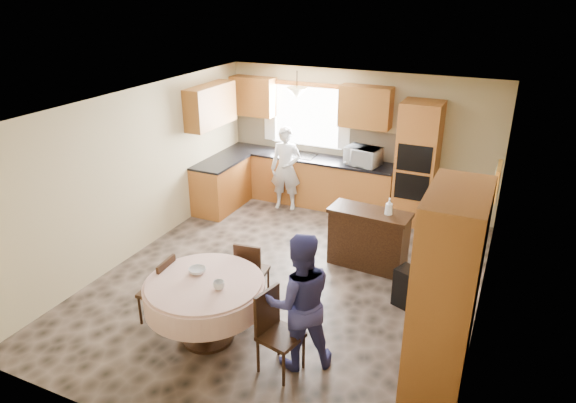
# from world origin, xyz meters

# --- Properties ---
(floor) EXTENTS (5.00, 6.00, 0.01)m
(floor) POSITION_xyz_m (0.00, 0.00, 0.00)
(floor) COLOR brown
(floor) RESTS_ON ground
(ceiling) EXTENTS (5.00, 6.00, 0.01)m
(ceiling) POSITION_xyz_m (0.00, 0.00, 2.50)
(ceiling) COLOR white
(ceiling) RESTS_ON wall_back
(wall_back) EXTENTS (5.00, 0.02, 2.50)m
(wall_back) POSITION_xyz_m (0.00, 3.00, 1.25)
(wall_back) COLOR tan
(wall_back) RESTS_ON floor
(wall_front) EXTENTS (5.00, 0.02, 2.50)m
(wall_front) POSITION_xyz_m (0.00, -3.00, 1.25)
(wall_front) COLOR tan
(wall_front) RESTS_ON floor
(wall_left) EXTENTS (0.02, 6.00, 2.50)m
(wall_left) POSITION_xyz_m (-2.50, 0.00, 1.25)
(wall_left) COLOR tan
(wall_left) RESTS_ON floor
(wall_right) EXTENTS (0.02, 6.00, 2.50)m
(wall_right) POSITION_xyz_m (2.50, 0.00, 1.25)
(wall_right) COLOR tan
(wall_right) RESTS_ON floor
(window) EXTENTS (1.40, 0.03, 1.10)m
(window) POSITION_xyz_m (-1.00, 2.98, 1.60)
(window) COLOR white
(window) RESTS_ON wall_back
(curtain_left) EXTENTS (0.22, 0.02, 1.15)m
(curtain_left) POSITION_xyz_m (-1.75, 2.93, 1.65)
(curtain_left) COLOR white
(curtain_left) RESTS_ON wall_back
(curtain_right) EXTENTS (0.22, 0.02, 1.15)m
(curtain_right) POSITION_xyz_m (-0.25, 2.93, 1.65)
(curtain_right) COLOR white
(curtain_right) RESTS_ON wall_back
(base_cab_back) EXTENTS (3.30, 0.60, 0.88)m
(base_cab_back) POSITION_xyz_m (-0.85, 2.70, 0.44)
(base_cab_back) COLOR orange
(base_cab_back) RESTS_ON floor
(counter_back) EXTENTS (3.30, 0.64, 0.04)m
(counter_back) POSITION_xyz_m (-0.85, 2.70, 0.90)
(counter_back) COLOR black
(counter_back) RESTS_ON base_cab_back
(base_cab_left) EXTENTS (0.60, 1.20, 0.88)m
(base_cab_left) POSITION_xyz_m (-2.20, 1.80, 0.44)
(base_cab_left) COLOR orange
(base_cab_left) RESTS_ON floor
(counter_left) EXTENTS (0.64, 1.20, 0.04)m
(counter_left) POSITION_xyz_m (-2.20, 1.80, 0.90)
(counter_left) COLOR black
(counter_left) RESTS_ON base_cab_left
(backsplash) EXTENTS (3.30, 0.02, 0.55)m
(backsplash) POSITION_xyz_m (-0.85, 2.99, 1.18)
(backsplash) COLOR #C5B18B
(backsplash) RESTS_ON wall_back
(wall_cab_left) EXTENTS (0.85, 0.33, 0.72)m
(wall_cab_left) POSITION_xyz_m (-2.05, 2.83, 1.91)
(wall_cab_left) COLOR #A9662A
(wall_cab_left) RESTS_ON wall_back
(wall_cab_right) EXTENTS (0.90, 0.33, 0.72)m
(wall_cab_right) POSITION_xyz_m (0.15, 2.83, 1.91)
(wall_cab_right) COLOR #A9662A
(wall_cab_right) RESTS_ON wall_back
(wall_cab_side) EXTENTS (0.33, 1.20, 0.72)m
(wall_cab_side) POSITION_xyz_m (-2.33, 1.80, 1.91)
(wall_cab_side) COLOR #A9662A
(wall_cab_side) RESTS_ON wall_left
(oven_tower) EXTENTS (0.66, 0.62, 2.12)m
(oven_tower) POSITION_xyz_m (1.15, 2.69, 1.06)
(oven_tower) COLOR orange
(oven_tower) RESTS_ON floor
(oven_upper) EXTENTS (0.56, 0.01, 0.45)m
(oven_upper) POSITION_xyz_m (1.15, 2.38, 1.25)
(oven_upper) COLOR black
(oven_upper) RESTS_ON oven_tower
(oven_lower) EXTENTS (0.56, 0.01, 0.45)m
(oven_lower) POSITION_xyz_m (1.15, 2.38, 0.75)
(oven_lower) COLOR black
(oven_lower) RESTS_ON oven_tower
(pendant) EXTENTS (0.36, 0.36, 0.18)m
(pendant) POSITION_xyz_m (-1.00, 2.50, 2.12)
(pendant) COLOR beige
(pendant) RESTS_ON ceiling
(sideboard) EXTENTS (1.19, 0.56, 0.83)m
(sideboard) POSITION_xyz_m (0.88, 0.85, 0.42)
(sideboard) COLOR #321F0D
(sideboard) RESTS_ON floor
(space_heater) EXTENTS (0.46, 0.39, 0.53)m
(space_heater) POSITION_xyz_m (1.68, 0.06, 0.26)
(space_heater) COLOR black
(space_heater) RESTS_ON floor
(cupboard) EXTENTS (0.56, 1.12, 2.15)m
(cupboard) POSITION_xyz_m (2.22, -1.14, 1.07)
(cupboard) COLOR orange
(cupboard) RESTS_ON floor
(dining_table) EXTENTS (1.37, 1.37, 0.78)m
(dining_table) POSITION_xyz_m (-0.34, -1.59, 0.61)
(dining_table) COLOR #321F0D
(dining_table) RESTS_ON floor
(chair_left) EXTENTS (0.40, 0.40, 0.87)m
(chair_left) POSITION_xyz_m (-1.01, -1.52, 0.48)
(chair_left) COLOR #321F0D
(chair_left) RESTS_ON floor
(chair_back) EXTENTS (0.42, 0.42, 0.87)m
(chair_back) POSITION_xyz_m (-0.24, -0.68, 0.48)
(chair_back) COLOR #321F0D
(chair_back) RESTS_ON floor
(chair_right) EXTENTS (0.49, 0.49, 0.94)m
(chair_right) POSITION_xyz_m (0.60, -1.69, 0.52)
(chair_right) COLOR #321F0D
(chair_right) RESTS_ON floor
(framed_picture) EXTENTS (0.06, 0.52, 0.43)m
(framed_picture) POSITION_xyz_m (2.47, 0.94, 1.56)
(framed_picture) COLOR gold
(framed_picture) RESTS_ON wall_right
(microwave) EXTENTS (0.65, 0.50, 0.32)m
(microwave) POSITION_xyz_m (0.21, 2.65, 1.08)
(microwave) COLOR silver
(microwave) RESTS_ON counter_back
(person_sink) EXTENTS (0.63, 0.48, 1.54)m
(person_sink) POSITION_xyz_m (-1.12, 2.30, 0.77)
(person_sink) COLOR silver
(person_sink) RESTS_ON floor
(person_dining) EXTENTS (0.97, 0.92, 1.57)m
(person_dining) POSITION_xyz_m (0.80, -1.51, 0.79)
(person_dining) COLOR navy
(person_dining) RESTS_ON floor
(bowl_sideboard) EXTENTS (0.25, 0.25, 0.05)m
(bowl_sideboard) POSITION_xyz_m (0.52, 0.85, 0.86)
(bowl_sideboard) COLOR #B2B2B2
(bowl_sideboard) RESTS_ON sideboard
(bottle_sideboard) EXTENTS (0.14, 0.14, 0.30)m
(bottle_sideboard) POSITION_xyz_m (1.14, 0.85, 0.98)
(bottle_sideboard) COLOR silver
(bottle_sideboard) RESTS_ON sideboard
(cup_table) EXTENTS (0.16, 0.16, 0.10)m
(cup_table) POSITION_xyz_m (-0.10, -1.65, 0.83)
(cup_table) COLOR #B2B2B2
(cup_table) RESTS_ON dining_table
(bowl_table) EXTENTS (0.26, 0.26, 0.06)m
(bowl_table) POSITION_xyz_m (-0.50, -1.47, 0.81)
(bowl_table) COLOR #B2B2B2
(bowl_table) RESTS_ON dining_table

